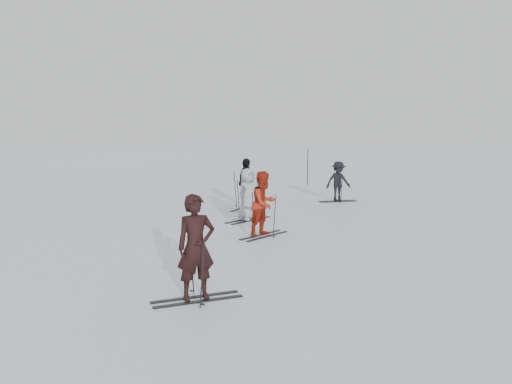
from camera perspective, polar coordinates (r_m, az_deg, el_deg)
ground at (r=13.88m, az=-2.57°, el=-4.54°), size 120.00×120.00×0.00m
skier_near_dark at (r=8.47m, az=-6.87°, el=-6.46°), size 0.69×0.78×1.79m
skier_red at (r=13.17m, az=0.92°, el=-1.43°), size 0.70×0.87×1.71m
skier_grey at (r=15.33m, az=-0.95°, el=-0.33°), size 0.55×0.80×1.58m
skier_uphill_left at (r=17.53m, az=-1.17°, el=0.95°), size 0.68×1.09×1.73m
skier_uphill_far at (r=19.26m, az=9.38°, el=1.14°), size 1.04×1.11×1.51m
skis_near_dark at (r=8.56m, az=-6.84°, el=-8.49°), size 1.80×1.52×1.16m
skis_red at (r=13.21m, az=0.91°, el=-2.53°), size 1.69×0.97×1.19m
skis_grey at (r=15.35m, az=-0.95°, el=-0.90°), size 1.81×1.04×1.28m
skis_uphill_left at (r=17.55m, az=-1.17°, el=0.31°), size 2.03×1.42×1.34m
skis_uphill_far at (r=19.29m, az=9.37°, el=0.58°), size 1.73×1.60×1.13m
piste_marker at (r=24.23m, az=5.92°, el=2.85°), size 0.05×0.05×1.74m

